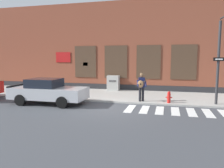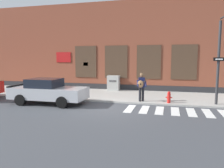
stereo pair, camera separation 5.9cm
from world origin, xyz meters
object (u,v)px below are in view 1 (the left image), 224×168
utility_box (113,83)px  fire_hydrant (169,97)px  red_car (48,91)px  busker (141,85)px

utility_box → fire_hydrant: 6.24m
red_car → busker: bearing=16.7°
fire_hydrant → busker: bearing=177.7°
utility_box → fire_hydrant: utility_box is taller
busker → fire_hydrant: busker is taller
red_car → utility_box: red_car is taller
busker → utility_box: busker is taller
busker → utility_box: 5.13m
busker → fire_hydrant: bearing=-2.3°
fire_hydrant → utility_box: bearing=136.1°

